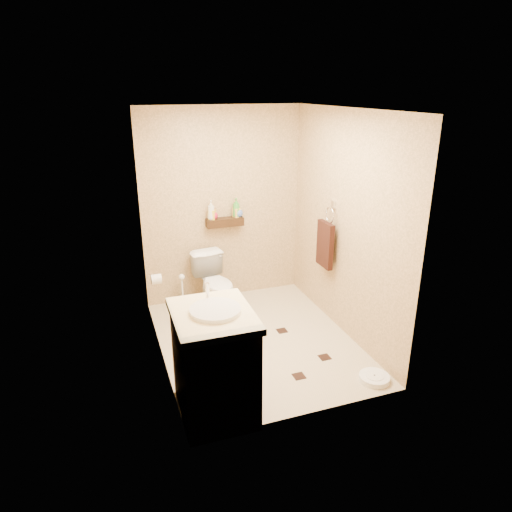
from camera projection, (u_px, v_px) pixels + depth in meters
name	position (u px, v px, depth m)	size (l,w,h in m)	color
ground	(256.00, 341.00, 4.95)	(2.50, 2.50, 0.00)	#CBB294
wall_back	(223.00, 206.00, 5.63)	(2.00, 0.04, 2.40)	tan
wall_front	(312.00, 284.00, 3.42)	(2.00, 0.04, 2.40)	tan
wall_left	(155.00, 247.00, 4.21)	(0.04, 2.50, 2.40)	tan
wall_right	(345.00, 226.00, 4.84)	(0.04, 2.50, 2.40)	tan
ceiling	(256.00, 109.00, 4.11)	(2.00, 2.50, 0.02)	white
wall_shelf	(225.00, 222.00, 5.62)	(0.46, 0.14, 0.10)	#321B0D
floor_accents	(259.00, 343.00, 4.89)	(1.24, 1.39, 0.01)	black
toilet	(216.00, 284.00, 5.49)	(0.40, 0.69, 0.71)	white
vanity	(214.00, 362.00, 3.72)	(0.64, 0.77, 1.08)	brown
bathroom_scale	(374.00, 378.00, 4.27)	(0.30, 0.30, 0.06)	white
toilet_brush	(183.00, 296.00, 5.65)	(0.10, 0.10, 0.44)	#185D60
towel_ring	(325.00, 242.00, 5.12)	(0.12, 0.30, 0.76)	silver
toilet_paper	(156.00, 279.00, 5.02)	(0.12, 0.11, 0.12)	white
bottle_a	(211.00, 210.00, 5.51)	(0.09, 0.09, 0.24)	silver
bottle_b	(212.00, 212.00, 5.53)	(0.08, 0.08, 0.18)	yellow
bottle_c	(214.00, 214.00, 5.54)	(0.10, 0.10, 0.13)	#B91531
bottle_d	(236.00, 208.00, 5.61)	(0.09, 0.09, 0.24)	green
bottle_e	(236.00, 210.00, 5.62)	(0.08, 0.08, 0.17)	#ECB94E
bottle_f	(238.00, 211.00, 5.64)	(0.11, 0.11, 0.14)	#4969B8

